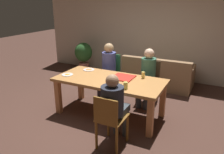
# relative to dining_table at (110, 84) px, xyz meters

# --- Properties ---
(ground_plane) EXTENTS (20.00, 20.00, 0.00)m
(ground_plane) POSITION_rel_dining_table_xyz_m (0.00, 0.00, -0.65)
(ground_plane) COLOR #4C3027
(back_wall) EXTENTS (7.02, 0.12, 2.68)m
(back_wall) POSITION_rel_dining_table_xyz_m (0.00, 2.71, 0.69)
(back_wall) COLOR beige
(back_wall) RESTS_ON ground
(dining_table) EXTENTS (2.08, 0.97, 0.75)m
(dining_table) POSITION_rel_dining_table_xyz_m (0.00, 0.00, 0.00)
(dining_table) COLOR #C98749
(dining_table) RESTS_ON ground
(chair_0) EXTENTS (0.40, 0.45, 0.88)m
(chair_0) POSITION_rel_dining_table_xyz_m (0.49, -0.96, -0.16)
(chair_0) COLOR brown
(chair_0) RESTS_ON ground
(person_0) EXTENTS (0.34, 0.55, 1.17)m
(person_0) POSITION_rel_dining_table_xyz_m (0.49, -0.81, 0.05)
(person_0) COLOR #3B4348
(person_0) RESTS_ON ground
(chair_1) EXTENTS (0.42, 0.40, 0.93)m
(chair_1) POSITION_rel_dining_table_xyz_m (0.49, 0.92, -0.13)
(chair_1) COLOR brown
(chair_1) RESTS_ON ground
(person_1) EXTENTS (0.31, 0.52, 1.22)m
(person_1) POSITION_rel_dining_table_xyz_m (0.49, 0.77, 0.08)
(person_1) COLOR #373F4C
(person_1) RESTS_ON ground
(chair_2) EXTENTS (0.41, 0.41, 0.97)m
(chair_2) POSITION_rel_dining_table_xyz_m (-0.45, 0.93, -0.13)
(chair_2) COLOR #2C7440
(chair_2) RESTS_ON ground
(person_2) EXTENTS (0.32, 0.53, 1.25)m
(person_2) POSITION_rel_dining_table_xyz_m (-0.45, 0.78, 0.09)
(person_2) COLOR #35364A
(person_2) RESTS_ON ground
(pizza_box_0) EXTENTS (0.40, 0.40, 0.02)m
(pizza_box_0) POSITION_rel_dining_table_xyz_m (0.20, 0.17, 0.11)
(pizza_box_0) COLOR red
(pizza_box_0) RESTS_ON dining_table
(plate_0) EXTENTS (0.23, 0.23, 0.03)m
(plate_0) POSITION_rel_dining_table_xyz_m (-0.87, -0.17, 0.11)
(plate_0) COLOR white
(plate_0) RESTS_ON dining_table
(plate_1) EXTENTS (0.23, 0.23, 0.03)m
(plate_1) POSITION_rel_dining_table_xyz_m (-0.66, 0.31, 0.11)
(plate_1) COLOR white
(plate_1) RESTS_ON dining_table
(drinking_glass_0) EXTENTS (0.07, 0.07, 0.13)m
(drinking_glass_0) POSITION_rel_dining_table_xyz_m (0.55, 0.33, 0.16)
(drinking_glass_0) COLOR #E0C15B
(drinking_glass_0) RESTS_ON dining_table
(drinking_glass_1) EXTENTS (0.08, 0.08, 0.12)m
(drinking_glass_1) POSITION_rel_dining_table_xyz_m (0.47, -0.32, 0.16)
(drinking_glass_1) COLOR #DCCD61
(drinking_glass_1) RESTS_ON dining_table
(couch) EXTENTS (1.74, 0.87, 0.80)m
(couch) POSITION_rel_dining_table_xyz_m (0.41, 1.96, -0.36)
(couch) COLOR #926E4B
(couch) RESTS_ON ground
(potted_plant) EXTENTS (0.54, 0.54, 0.92)m
(potted_plant) POSITION_rel_dining_table_xyz_m (-2.01, 2.14, -0.09)
(potted_plant) COLOR #B1675B
(potted_plant) RESTS_ON ground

